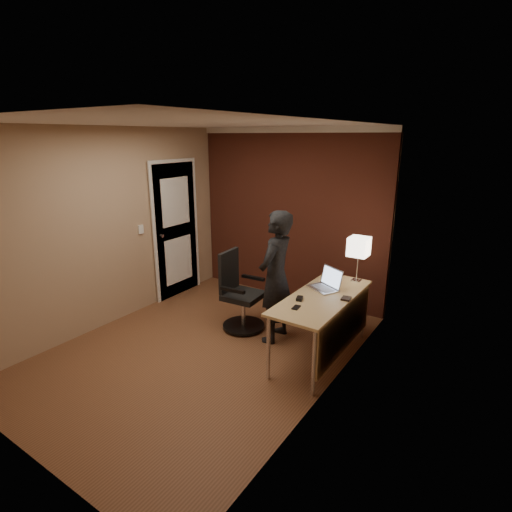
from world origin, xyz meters
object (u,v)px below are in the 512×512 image
(laptop, at_px, (327,283))
(mouse, at_px, (300,298))
(phone, at_px, (296,307))
(office_chair, at_px, (239,296))
(desk, at_px, (328,308))
(desk_lamp, at_px, (359,247))
(wallet, at_px, (346,298))
(person, at_px, (276,277))

(laptop, bearing_deg, mouse, -102.17)
(phone, height_order, office_chair, office_chair)
(desk, relative_size, desk_lamp, 2.80)
(wallet, relative_size, person, 0.07)
(mouse, xyz_separation_m, phone, (0.07, -0.20, -0.01))
(laptop, relative_size, mouse, 4.13)
(office_chair, bearing_deg, mouse, -17.03)
(person, bearing_deg, wallet, 83.42)
(desk, distance_m, mouse, 0.36)
(desk, xyz_separation_m, phone, (-0.16, -0.43, 0.13))
(desk_lamp, xyz_separation_m, mouse, (-0.30, -0.88, -0.40))
(desk, xyz_separation_m, person, (-0.71, 0.08, 0.19))
(desk, xyz_separation_m, mouse, (-0.23, -0.24, 0.14))
(wallet, xyz_separation_m, office_chair, (-1.42, 0.03, -0.30))
(desk, xyz_separation_m, desk_lamp, (0.07, 0.64, 0.55))
(mouse, height_order, office_chair, office_chair)
(desk_lamp, relative_size, mouse, 5.35)
(phone, bearing_deg, person, 130.66)
(desk, distance_m, laptop, 0.33)
(laptop, height_order, person, person)
(desk_lamp, xyz_separation_m, wallet, (0.11, -0.60, -0.41))
(desk_lamp, relative_size, person, 0.34)
(wallet, bearing_deg, office_chair, 178.86)
(laptop, bearing_deg, person, -165.10)
(phone, relative_size, person, 0.07)
(desk_lamp, height_order, laptop, desk_lamp)
(office_chair, bearing_deg, wallet, -1.14)
(person, bearing_deg, laptop, 100.47)
(laptop, xyz_separation_m, person, (-0.58, -0.15, -0.00))
(wallet, distance_m, person, 0.88)
(office_chair, bearing_deg, phone, -25.23)
(desk, height_order, desk_lamp, desk_lamp)
(desk_lamp, distance_m, phone, 1.17)
(laptop, bearing_deg, wallet, -31.92)
(desk, relative_size, wallet, 13.64)
(laptop, distance_m, wallet, 0.36)
(phone, distance_m, person, 0.75)
(desk, distance_m, wallet, 0.23)
(desk_lamp, xyz_separation_m, person, (-0.78, -0.56, -0.35))
(laptop, height_order, wallet, laptop)
(laptop, height_order, mouse, laptop)
(office_chair, xyz_separation_m, person, (0.53, 0.00, 0.36))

